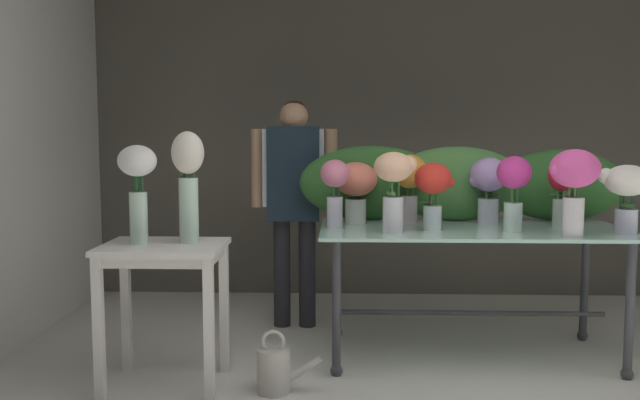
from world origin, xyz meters
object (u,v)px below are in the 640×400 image
watering_can (274,369)px  side_table_white (164,266)px  display_table_glass (471,247)px  vase_crimson_tulips (562,187)px  vase_lilac_snapdragons (488,184)px  florist (294,188)px  vase_fuchsia_hydrangea (574,179)px  vase_cream_lisianthus_tall (188,179)px  vase_magenta_lilies (514,185)px  vase_sunset_carnations (410,180)px  vase_white_roses_tall (138,181)px  vase_peach_ranunculus (394,181)px  vase_rosy_peonies (335,186)px  vase_coral_dahlias (356,186)px  vase_ivory_roses (627,189)px  vase_scarlet_stock (433,187)px

watering_can → side_table_white: bearing=171.7°
display_table_glass → vase_crimson_tulips: vase_crimson_tulips is taller
vase_crimson_tulips → vase_lilac_snapdragons: bearing=160.1°
side_table_white → florist: bearing=61.9°
vase_fuchsia_hydrangea → vase_cream_lisianthus_tall: bearing=-176.9°
vase_crimson_tulips → vase_magenta_lilies: vase_magenta_lilies is taller
florist → vase_sunset_carnations: (0.77, -0.46, 0.09)m
florist → vase_magenta_lilies: bearing=-30.3°
vase_crimson_tulips → watering_can: 2.04m
display_table_glass → vase_white_roses_tall: size_ratio=3.45×
florist → vase_peach_ranunculus: size_ratio=3.44×
display_table_glass → watering_can: (-1.15, -0.63, -0.56)m
side_table_white → vase_rosy_peonies: 1.11m
side_table_white → watering_can: 0.82m
vase_coral_dahlias → vase_fuchsia_hydrangea: 1.31m
florist → vase_white_roses_tall: size_ratio=3.01×
vase_ivory_roses → vase_scarlet_stock: bearing=174.4°
side_table_white → vase_cream_lisianthus_tall: size_ratio=1.30×
vase_peach_ranunculus → vase_sunset_carnations: size_ratio=1.07×
vase_fuchsia_hydrangea → vase_magenta_lilies: bearing=141.0°
vase_lilac_snapdragons → florist: bearing=159.5°
vase_scarlet_stock → vase_cream_lisianthus_tall: 1.42m
vase_rosy_peonies → vase_cream_lisianthus_tall: size_ratio=0.69×
vase_sunset_carnations → vase_fuchsia_hydrangea: (0.85, -0.55, 0.04)m
vase_ivory_roses → display_table_glass: bearing=164.7°
vase_ivory_roses → vase_magenta_lilies: vase_magenta_lilies is taller
vase_coral_dahlias → vase_rosy_peonies: (-0.13, -0.23, 0.02)m
display_table_glass → vase_cream_lisianthus_tall: (-1.63, -0.49, 0.45)m
display_table_glass → side_table_white: bearing=-163.0°
vase_fuchsia_hydrangea → vase_white_roses_tall: bearing=-176.0°
vase_cream_lisianthus_tall → vase_magenta_lilies: bearing=10.3°
display_table_glass → watering_can: 1.43m
side_table_white → vase_fuchsia_hydrangea: size_ratio=1.61×
vase_fuchsia_hydrangea → vase_lilac_snapdragons: bearing=123.6°
vase_rosy_peonies → vase_coral_dahlias: bearing=60.7°
vase_peach_ranunculus → vase_white_roses_tall: vase_white_roses_tall is taller
florist → vase_scarlet_stock: bearing=-40.7°
vase_magenta_lilies → side_table_white: bearing=-168.9°
vase_lilac_snapdragons → vase_magenta_lilies: bearing=-75.4°
vase_crimson_tulips → vase_fuchsia_hydrangea: size_ratio=0.87×
vase_coral_dahlias → vase_sunset_carnations: 0.35m
vase_white_roses_tall → vase_sunset_carnations: bearing=25.1°
watering_can → vase_magenta_lilies: bearing=19.3°
vase_white_roses_tall → vase_peach_ranunculus: bearing=11.9°
vase_magenta_lilies → vase_sunset_carnations: bearing=150.5°
vase_scarlet_stock → vase_white_roses_tall: 1.69m
florist → vase_sunset_carnations: bearing=-30.8°
vase_ivory_roses → vase_sunset_carnations: size_ratio=0.90×
vase_magenta_lilies → vase_cream_lisianthus_tall: bearing=-169.7°
vase_magenta_lilies → vase_peach_ranunculus: 0.71m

